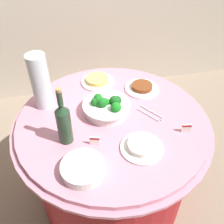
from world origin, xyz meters
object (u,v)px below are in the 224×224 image
(food_plate_stir_fry, at_px, (142,88))
(label_placard_front, at_px, (95,140))
(serving_tongs, at_px, (151,114))
(food_plate_rice, at_px, (142,147))
(plate_stack, at_px, (83,169))
(decorative_fruit_vase, at_px, (41,83))
(label_placard_mid, at_px, (187,128))
(broccoli_bowl, at_px, (107,106))
(wine_bottle, at_px, (64,122))
(food_plate_noodles, at_px, (97,81))

(food_plate_stir_fry, xyz_separation_m, label_placard_front, (-0.38, -0.41, 0.02))
(serving_tongs, relative_size, food_plate_rice, 0.71)
(food_plate_rice, bearing_deg, plate_stack, -166.54)
(plate_stack, distance_m, serving_tongs, 0.54)
(decorative_fruit_vase, bearing_deg, label_placard_mid, -28.69)
(decorative_fruit_vase, distance_m, serving_tongs, 0.67)
(broccoli_bowl, relative_size, food_plate_rice, 1.27)
(wine_bottle, distance_m, decorative_fruit_vase, 0.34)
(wine_bottle, xyz_separation_m, food_plate_stir_fry, (0.52, 0.34, -0.11))
(serving_tongs, xyz_separation_m, food_plate_noodles, (-0.25, 0.39, 0.01))
(label_placard_front, relative_size, label_placard_mid, 1.00)
(wine_bottle, xyz_separation_m, food_plate_rice, (0.37, -0.15, -0.11))
(food_plate_stir_fry, bearing_deg, broccoli_bowl, -148.04)
(serving_tongs, bearing_deg, food_plate_stir_fry, 84.81)
(serving_tongs, bearing_deg, label_placard_mid, -51.62)
(broccoli_bowl, height_order, decorative_fruit_vase, decorative_fruit_vase)
(decorative_fruit_vase, relative_size, food_plate_noodles, 1.55)
(food_plate_rice, height_order, label_placard_mid, label_placard_mid)
(serving_tongs, xyz_separation_m, food_plate_rice, (-0.13, -0.24, 0.01))
(plate_stack, bearing_deg, food_plate_rice, 13.46)
(food_plate_stir_fry, bearing_deg, decorative_fruit_vase, -178.36)
(food_plate_stir_fry, height_order, label_placard_mid, label_placard_mid)
(food_plate_stir_fry, bearing_deg, wine_bottle, -146.92)
(decorative_fruit_vase, relative_size, food_plate_rice, 1.55)
(wine_bottle, bearing_deg, food_plate_rice, -21.70)
(plate_stack, bearing_deg, wine_bottle, 104.69)
(food_plate_stir_fry, relative_size, label_placard_mid, 4.00)
(decorative_fruit_vase, distance_m, food_plate_stir_fry, 0.64)
(plate_stack, height_order, food_plate_noodles, plate_stack)
(label_placard_front, bearing_deg, food_plate_rice, -19.89)
(wine_bottle, distance_m, label_placard_mid, 0.65)
(food_plate_rice, bearing_deg, broccoli_bowl, 110.10)
(broccoli_bowl, distance_m, serving_tongs, 0.26)
(broccoli_bowl, relative_size, food_plate_stir_fry, 1.27)
(wine_bottle, xyz_separation_m, label_placard_front, (0.14, -0.06, -0.10))
(wine_bottle, bearing_deg, decorative_fruit_vase, 107.45)
(plate_stack, xyz_separation_m, food_plate_stir_fry, (0.47, 0.56, -0.01))
(food_plate_stir_fry, distance_m, food_plate_noodles, 0.31)
(plate_stack, bearing_deg, food_plate_noodles, 74.52)
(serving_tongs, bearing_deg, food_plate_rice, -119.04)
(food_plate_rice, relative_size, label_placard_front, 4.00)
(food_plate_noodles, bearing_deg, decorative_fruit_vase, -155.69)
(food_plate_rice, distance_m, label_placard_mid, 0.28)
(plate_stack, xyz_separation_m, wine_bottle, (-0.06, 0.22, 0.10))
(food_plate_rice, distance_m, label_placard_front, 0.24)
(broccoli_bowl, xyz_separation_m, serving_tongs, (0.25, -0.08, -0.04))
(decorative_fruit_vase, height_order, food_plate_noodles, decorative_fruit_vase)
(broccoli_bowl, height_order, label_placard_front, broccoli_bowl)
(broccoli_bowl, relative_size, decorative_fruit_vase, 0.82)
(food_plate_noodles, distance_m, label_placard_mid, 0.69)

